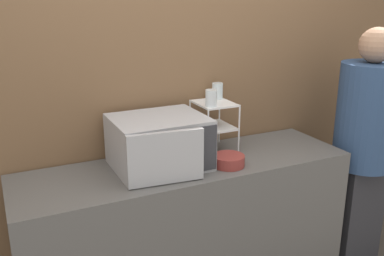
{
  "coord_description": "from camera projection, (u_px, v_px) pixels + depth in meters",
  "views": [
    {
      "loc": [
        -0.99,
        -1.81,
        1.85
      ],
      "look_at": [
        0.05,
        0.32,
        1.11
      ],
      "focal_mm": 40.0,
      "sensor_mm": 36.0,
      "label": 1
    }
  ],
  "objects": [
    {
      "name": "counter",
      "position": [
        187.0,
        232.0,
        2.63
      ],
      "size": [
        1.98,
        0.58,
        0.91
      ],
      "color": "#595654",
      "rests_on": "ground_plane"
    },
    {
      "name": "bowl",
      "position": [
        229.0,
        161.0,
        2.46
      ],
      "size": [
        0.18,
        0.18,
        0.06
      ],
      "color": "maroon",
      "rests_on": "counter"
    },
    {
      "name": "person",
      "position": [
        365.0,
        140.0,
        2.88
      ],
      "size": [
        0.41,
        0.41,
        1.66
      ],
      "color": "#2D2D33",
      "rests_on": "ground_plane"
    },
    {
      "name": "dish_rack",
      "position": [
        214.0,
        116.0,
        2.65
      ],
      "size": [
        0.22,
        0.26,
        0.31
      ],
      "color": "white",
      "rests_on": "counter"
    },
    {
      "name": "glass_back_right",
      "position": [
        217.0,
        91.0,
        2.71
      ],
      "size": [
        0.07,
        0.07,
        0.1
      ],
      "color": "silver",
      "rests_on": "dish_rack"
    },
    {
      "name": "glass_front_left",
      "position": [
        211.0,
        98.0,
        2.51
      ],
      "size": [
        0.07,
        0.07,
        0.1
      ],
      "color": "silver",
      "rests_on": "dish_rack"
    },
    {
      "name": "microwave",
      "position": [
        159.0,
        143.0,
        2.41
      ],
      "size": [
        0.52,
        0.5,
        0.29
      ],
      "color": "#ADADB2",
      "rests_on": "counter"
    },
    {
      "name": "wall_back",
      "position": [
        165.0,
        88.0,
        2.66
      ],
      "size": [
        8.0,
        0.06,
        2.6
      ],
      "color": "brown",
      "rests_on": "ground_plane"
    }
  ]
}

